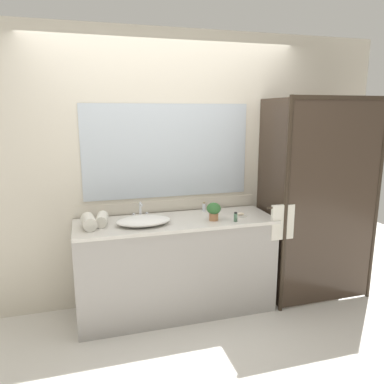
# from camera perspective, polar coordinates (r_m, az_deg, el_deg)

# --- Properties ---
(ground_plane) EXTENTS (8.00, 8.00, 0.00)m
(ground_plane) POSITION_cam_1_polar(r_m,az_deg,el_deg) (3.73, -2.33, -17.69)
(ground_plane) COLOR silver
(wall_back_with_mirror) EXTENTS (4.40, 0.06, 2.60)m
(wall_back_with_mirror) POSITION_cam_1_polar(r_m,az_deg,el_deg) (3.61, -3.82, 3.38)
(wall_back_with_mirror) COLOR beige
(wall_back_with_mirror) RESTS_ON ground_plane
(vanity_cabinet) EXTENTS (1.80, 0.58, 0.90)m
(vanity_cabinet) POSITION_cam_1_polar(r_m,az_deg,el_deg) (3.53, -2.43, -11.27)
(vanity_cabinet) COLOR #9E9993
(vanity_cabinet) RESTS_ON ground_plane
(shower_enclosure) EXTENTS (1.20, 0.59, 2.00)m
(shower_enclosure) POSITION_cam_1_polar(r_m,az_deg,el_deg) (3.68, 17.93, -1.52)
(shower_enclosure) COLOR #2D2319
(shower_enclosure) RESTS_ON ground_plane
(sink_basin) EXTENTS (0.47, 0.32, 0.07)m
(sink_basin) POSITION_cam_1_polar(r_m,az_deg,el_deg) (3.25, -7.47, -4.37)
(sink_basin) COLOR white
(sink_basin) RESTS_ON vanity_cabinet
(faucet) EXTENTS (0.17, 0.13, 0.16)m
(faucet) POSITION_cam_1_polar(r_m,az_deg,el_deg) (3.40, -7.90, -3.33)
(faucet) COLOR silver
(faucet) RESTS_ON vanity_cabinet
(potted_plant) EXTENTS (0.13, 0.13, 0.16)m
(potted_plant) POSITION_cam_1_polar(r_m,az_deg,el_deg) (3.34, 3.36, -2.79)
(potted_plant) COLOR #B77A51
(potted_plant) RESTS_ON vanity_cabinet
(soap_dish) EXTENTS (0.10, 0.07, 0.04)m
(soap_dish) POSITION_cam_1_polar(r_m,az_deg,el_deg) (3.51, 7.47, -3.49)
(soap_dish) COLOR silver
(soap_dish) RESTS_ON vanity_cabinet
(amenity_bottle_conditioner) EXTENTS (0.03, 0.03, 0.09)m
(amenity_bottle_conditioner) POSITION_cam_1_polar(r_m,az_deg,el_deg) (3.65, 1.84, -2.30)
(amenity_bottle_conditioner) COLOR silver
(amenity_bottle_conditioner) RESTS_ON vanity_cabinet
(amenity_bottle_lotion) EXTENTS (0.03, 0.03, 0.08)m
(amenity_bottle_lotion) POSITION_cam_1_polar(r_m,az_deg,el_deg) (3.67, 3.36, -2.27)
(amenity_bottle_lotion) COLOR silver
(amenity_bottle_lotion) RESTS_ON vanity_cabinet
(amenity_bottle_shampoo) EXTENTS (0.03, 0.03, 0.09)m
(amenity_bottle_shampoo) POSITION_cam_1_polar(r_m,az_deg,el_deg) (3.33, 6.70, -3.84)
(amenity_bottle_shampoo) COLOR #4C7056
(amenity_bottle_shampoo) RESTS_ON vanity_cabinet
(rolled_towel_near_edge) EXTENTS (0.13, 0.23, 0.11)m
(rolled_towel_near_edge) POSITION_cam_1_polar(r_m,az_deg,el_deg) (3.23, -15.56, -4.43)
(rolled_towel_near_edge) COLOR silver
(rolled_towel_near_edge) RESTS_ON vanity_cabinet
(rolled_towel_middle) EXTENTS (0.12, 0.23, 0.10)m
(rolled_towel_middle) POSITION_cam_1_polar(r_m,az_deg,el_deg) (3.30, -13.66, -4.10)
(rolled_towel_middle) COLOR silver
(rolled_towel_middle) RESTS_ON vanity_cabinet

